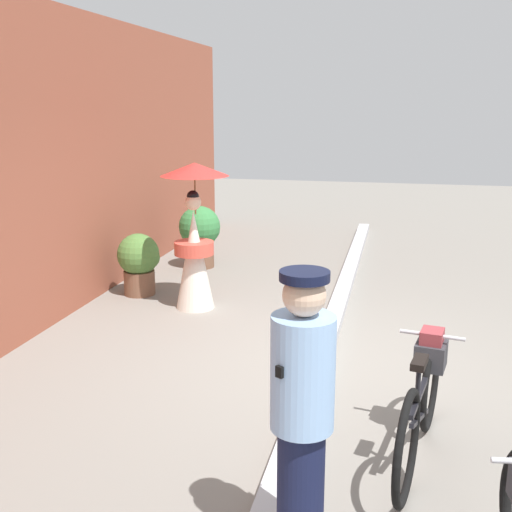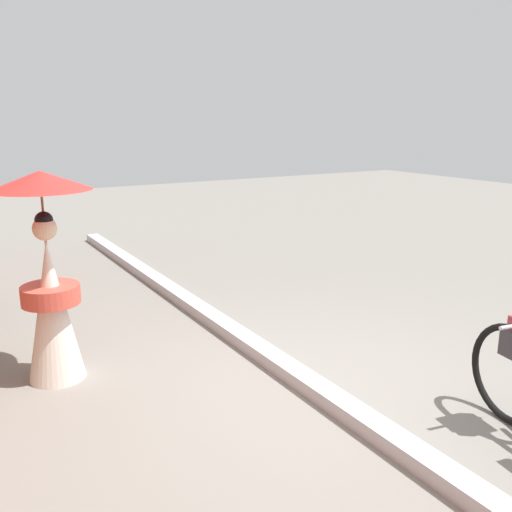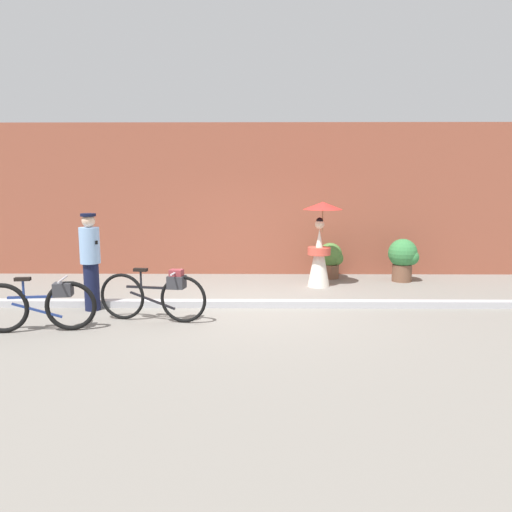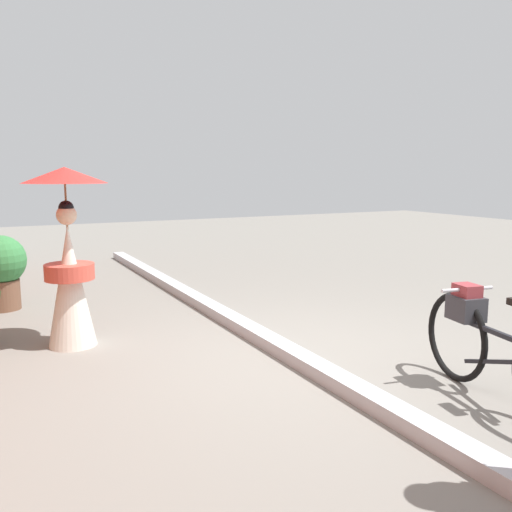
{
  "view_description": "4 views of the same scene",
  "coord_description": "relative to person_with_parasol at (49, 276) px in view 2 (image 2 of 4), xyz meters",
  "views": [
    {
      "loc": [
        -5.76,
        -0.68,
        2.5
      ],
      "look_at": [
        -0.14,
        0.62,
        1.1
      ],
      "focal_mm": 44.14,
      "sensor_mm": 36.0,
      "label": 1
    },
    {
      "loc": [
        -3.35,
        2.57,
        2.23
      ],
      "look_at": [
        0.14,
        0.5,
        1.22
      ],
      "focal_mm": 39.19,
      "sensor_mm": 36.0,
      "label": 2
    },
    {
      "loc": [
        0.19,
        -8.42,
        2.2
      ],
      "look_at": [
        0.1,
        0.28,
        0.88
      ],
      "focal_mm": 33.88,
      "sensor_mm": 36.0,
      "label": 3
    },
    {
      "loc": [
        -4.25,
        2.57,
        1.76
      ],
      "look_at": [
        0.13,
        0.32,
        1.0
      ],
      "focal_mm": 38.48,
      "sensor_mm": 36.0,
      "label": 4
    }
  ],
  "objects": [
    {
      "name": "person_with_parasol",
      "position": [
        0.0,
        0.0,
        0.0
      ],
      "size": [
        0.83,
        0.83,
        1.81
      ],
      "color": "silver",
      "rests_on": "ground_plane"
    },
    {
      "name": "ground_plane",
      "position": [
        -1.45,
        -1.76,
        -0.93
      ],
      "size": [
        30.0,
        30.0,
        0.0
      ],
      "primitive_type": "plane",
      "color": "gray"
    },
    {
      "name": "sidewalk_curb",
      "position": [
        -1.45,
        -1.76,
        -0.87
      ],
      "size": [
        14.0,
        0.2,
        0.12
      ],
      "primitive_type": "cube",
      "color": "#B2B2B7",
      "rests_on": "ground_plane"
    }
  ]
}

